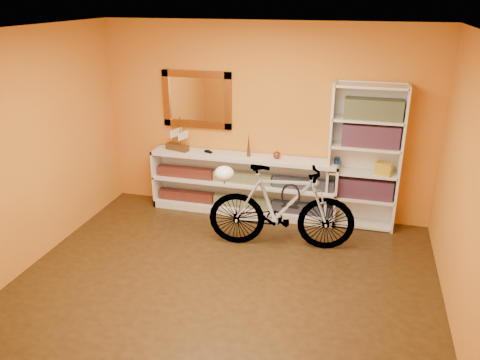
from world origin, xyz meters
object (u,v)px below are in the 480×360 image
(console_unit, at_px, (243,185))
(bookcase, at_px, (364,158))
(helmet, at_px, (224,173))
(bicycle, at_px, (281,207))

(console_unit, relative_size, bookcase, 1.37)
(console_unit, distance_m, bookcase, 1.68)
(helmet, bearing_deg, bicycle, 7.84)
(bicycle, relative_size, helmet, 7.67)
(console_unit, distance_m, helmet, 1.04)
(bookcase, bearing_deg, helmet, -149.56)
(console_unit, height_order, helmet, helmet)
(bicycle, bearing_deg, helmet, 90.00)
(bicycle, bearing_deg, console_unit, 32.40)
(console_unit, relative_size, bicycle, 1.45)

